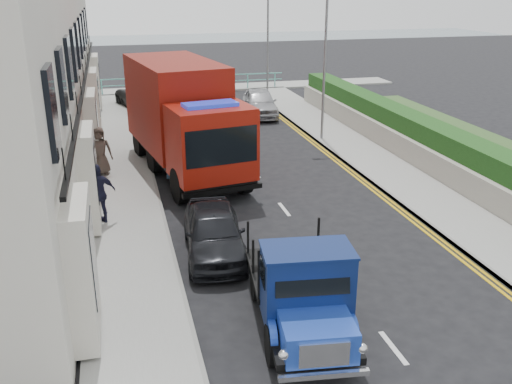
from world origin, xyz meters
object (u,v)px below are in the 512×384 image
Objects in this scene: lamp_mid at (322,57)px; lamp_far at (266,37)px; parked_car_front at (214,231)px; red_lorry at (183,115)px; bedford_lorry at (305,298)px.

lamp_mid is 1.00× the size of lamp_far.
red_lorry is at bearing 93.81° from parked_car_front.
parked_car_front is (-7.06, -10.70, -3.31)m from lamp_mid.
lamp_mid is at bearing -90.00° from lamp_far.
lamp_mid and lamp_far have the same top height.
red_lorry is 7.85m from parked_car_front.
parked_car_front is at bearing -108.84° from lamp_far.
bedford_lorry is (-5.92, -25.20, -2.99)m from lamp_far.
lamp_mid reaches higher than parked_car_front.
bedford_lorry is at bearing -111.28° from lamp_mid.
red_lorry is at bearing -117.88° from lamp_far.
red_lorry is (-6.89, -3.02, -1.69)m from lamp_mid.
red_lorry is 2.12× the size of parked_car_front.
lamp_mid is 13.24m from parked_car_front.
bedford_lorry is at bearing -103.22° from lamp_far.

